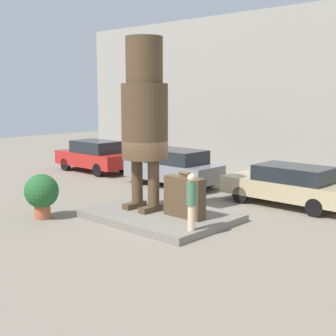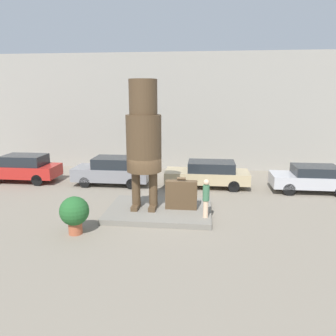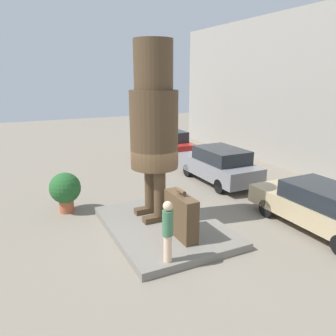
% 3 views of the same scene
% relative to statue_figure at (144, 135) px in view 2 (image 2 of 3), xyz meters
% --- Properties ---
extents(ground_plane, '(60.00, 60.00, 0.00)m').
position_rel_statue_figure_xyz_m(ground_plane, '(0.65, 0.03, -3.47)').
color(ground_plane, gray).
extents(pedestal, '(4.55, 3.33, 0.23)m').
position_rel_statue_figure_xyz_m(pedestal, '(0.65, 0.03, -3.35)').
color(pedestal, slate).
rests_on(pedestal, ground_plane).
extents(building_backdrop, '(28.00, 0.60, 7.87)m').
position_rel_statue_figure_xyz_m(building_backdrop, '(0.65, 9.17, 0.47)').
color(building_backdrop, gray).
rests_on(building_backdrop, ground_plane).
extents(statue_figure, '(1.50, 1.50, 5.54)m').
position_rel_statue_figure_xyz_m(statue_figure, '(0.00, 0.00, 0.00)').
color(statue_figure, '#4C3823').
rests_on(statue_figure, pedestal).
extents(giant_suitcase, '(1.38, 0.40, 1.43)m').
position_rel_statue_figure_xyz_m(giant_suitcase, '(1.61, 0.11, -2.61)').
color(giant_suitcase, '#4C3823').
rests_on(giant_suitcase, pedestal).
extents(tourist, '(0.27, 0.27, 1.61)m').
position_rel_statue_figure_xyz_m(tourist, '(2.68, -0.84, -2.36)').
color(tourist, beige).
rests_on(tourist, pedestal).
extents(parked_car_red, '(4.34, 1.77, 1.62)m').
position_rel_statue_figure_xyz_m(parked_car_red, '(-8.23, 4.42, -2.62)').
color(parked_car_red, '#B2231E').
rests_on(parked_car_red, ground_plane).
extents(parked_car_grey, '(4.36, 1.84, 1.61)m').
position_rel_statue_figure_xyz_m(parked_car_grey, '(-2.69, 4.39, -2.63)').
color(parked_car_grey, gray).
rests_on(parked_car_grey, ground_plane).
extents(parked_car_tan, '(4.68, 1.80, 1.47)m').
position_rel_statue_figure_xyz_m(parked_car_tan, '(2.80, 4.48, -2.69)').
color(parked_car_tan, tan).
rests_on(parked_car_tan, ground_plane).
extents(parked_car_silver, '(4.14, 1.79, 1.43)m').
position_rel_statue_figure_xyz_m(parked_car_silver, '(8.33, 4.16, -2.70)').
color(parked_car_silver, '#B7B7BC').
rests_on(parked_car_silver, ground_plane).
extents(planter_pot, '(1.10, 1.10, 1.46)m').
position_rel_statue_figure_xyz_m(planter_pot, '(-2.21, -2.50, -2.62)').
color(planter_pot, '#AD5638').
rests_on(planter_pot, ground_plane).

